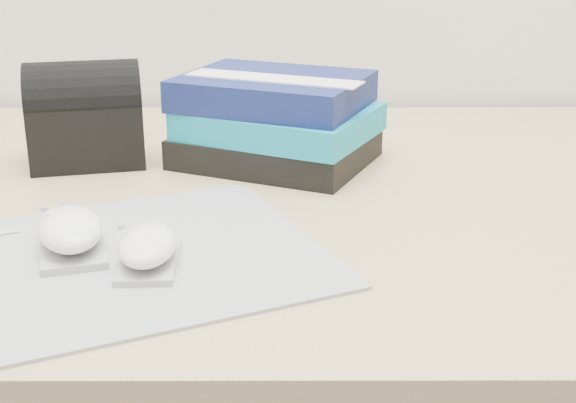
{
  "coord_description": "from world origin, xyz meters",
  "views": [
    {
      "loc": [
        -0.08,
        0.71,
        1.03
      ],
      "look_at": [
        -0.08,
        1.43,
        0.77
      ],
      "focal_mm": 50.0,
      "sensor_mm": 36.0,
      "label": 1
    }
  ],
  "objects_px": {
    "mouse_front": "(148,247)",
    "pouch": "(85,115)",
    "book_stack": "(276,120)",
    "mouse_rear": "(71,231)",
    "desk": "(350,340)"
  },
  "relations": [
    {
      "from": "mouse_front",
      "to": "pouch",
      "type": "relative_size",
      "value": 0.62
    },
    {
      "from": "book_stack",
      "to": "pouch",
      "type": "relative_size",
      "value": 1.82
    },
    {
      "from": "book_stack",
      "to": "pouch",
      "type": "height_order",
      "value": "pouch"
    },
    {
      "from": "mouse_front",
      "to": "book_stack",
      "type": "height_order",
      "value": "book_stack"
    },
    {
      "from": "mouse_rear",
      "to": "pouch",
      "type": "distance_m",
      "value": 0.29
    },
    {
      "from": "mouse_rear",
      "to": "desk",
      "type": "bearing_deg",
      "value": 41.33
    },
    {
      "from": "mouse_front",
      "to": "pouch",
      "type": "xyz_separation_m",
      "value": [
        -0.13,
        0.31,
        0.04
      ]
    },
    {
      "from": "mouse_rear",
      "to": "mouse_front",
      "type": "distance_m",
      "value": 0.08
    },
    {
      "from": "desk",
      "to": "book_stack",
      "type": "relative_size",
      "value": 5.72
    },
    {
      "from": "desk",
      "to": "book_stack",
      "type": "bearing_deg",
      "value": 157.89
    },
    {
      "from": "mouse_rear",
      "to": "mouse_front",
      "type": "relative_size",
      "value": 1.25
    },
    {
      "from": "mouse_rear",
      "to": "book_stack",
      "type": "distance_m",
      "value": 0.34
    },
    {
      "from": "mouse_front",
      "to": "pouch",
      "type": "distance_m",
      "value": 0.34
    },
    {
      "from": "desk",
      "to": "mouse_front",
      "type": "height_order",
      "value": "mouse_front"
    },
    {
      "from": "book_stack",
      "to": "pouch",
      "type": "distance_m",
      "value": 0.24
    }
  ]
}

